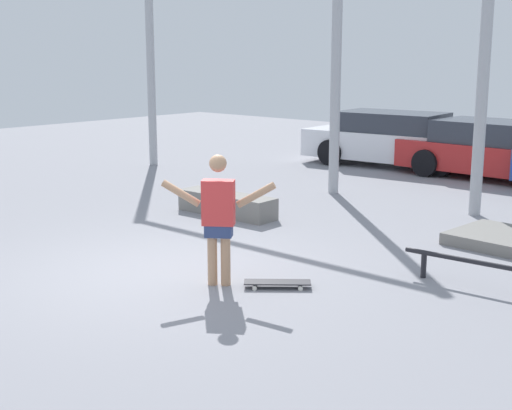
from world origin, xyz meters
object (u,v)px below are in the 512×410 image
Objects in this scene: skateboarder at (218,214)px; grind_box at (227,204)px; parked_car_red at (497,151)px; parked_car_white at (396,140)px; skateboard at (277,283)px.

skateboarder is 3.87m from grind_box.
parked_car_red is (1.96, 6.63, 0.43)m from grind_box.
grind_box is at bearing -89.61° from parked_car_white.
parked_car_white is at bearing 73.63° from skateboarder.
parked_car_red is (2.61, -0.07, -0.03)m from parked_car_white.
skateboarder is 10.05m from parked_car_white.
skateboarder is 2.14× the size of skateboard.
parked_car_white is 2.61m from parked_car_red.
skateboarder is 9.47m from parked_car_red.
skateboard is at bearing -72.46° from parked_car_white.
skateboarder is at bearing -47.52° from grind_box.
skateboarder reaches higher than grind_box.
skateboarder is at bearing -84.69° from parked_car_red.
skateboarder reaches higher than parked_car_red.
parked_car_red is at bearing -6.81° from parked_car_white.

